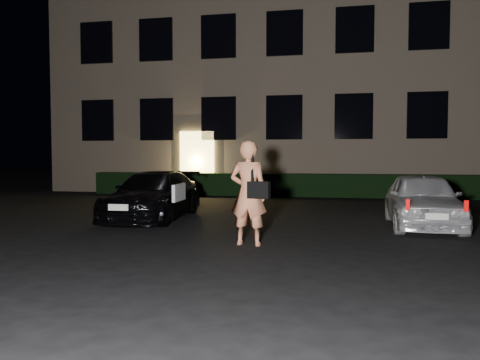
# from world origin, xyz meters

# --- Properties ---
(ground) EXTENTS (80.00, 80.00, 0.00)m
(ground) POSITION_xyz_m (0.00, 0.00, 0.00)
(ground) COLOR black
(ground) RESTS_ON ground
(building) EXTENTS (20.00, 8.11, 12.00)m
(building) POSITION_xyz_m (-0.00, 14.99, 6.00)
(building) COLOR #766754
(building) RESTS_ON ground
(hedge) EXTENTS (15.00, 0.70, 0.85)m
(hedge) POSITION_xyz_m (0.00, 10.50, 0.42)
(hedge) COLOR black
(hedge) RESTS_ON ground
(sedan) EXTENTS (1.80, 4.05, 1.14)m
(sedan) POSITION_xyz_m (-2.41, 3.55, 0.57)
(sedan) COLOR black
(sedan) RESTS_ON ground
(hatch) EXTENTS (1.50, 3.50, 1.18)m
(hatch) POSITION_xyz_m (3.74, 3.38, 0.59)
(hatch) COLOR silver
(hatch) RESTS_ON ground
(man) EXTENTS (0.75, 0.51, 1.79)m
(man) POSITION_xyz_m (0.45, 0.70, 0.90)
(man) COLOR #D98056
(man) RESTS_ON ground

